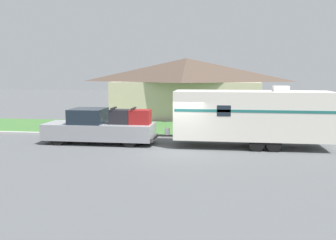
{
  "coord_description": "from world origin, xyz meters",
  "views": [
    {
      "loc": [
        2.05,
        -18.77,
        4.06
      ],
      "look_at": [
        -0.78,
        1.43,
        1.4
      ],
      "focal_mm": 40.0,
      "sensor_mm": 36.0,
      "label": 1
    }
  ],
  "objects": [
    {
      "name": "lawn_strip",
      "position": [
        0.0,
        7.4,
        0.01
      ],
      "size": [
        80.0,
        7.0,
        0.03
      ],
      "color": "#3D6B33",
      "rests_on": "ground_plane"
    },
    {
      "name": "ground_plane",
      "position": [
        0.0,
        0.0,
        0.0
      ],
      "size": [
        120.0,
        120.0,
        0.0
      ],
      "primitive_type": "plane",
      "color": "#515456"
    },
    {
      "name": "curb_strip",
      "position": [
        0.0,
        3.75,
        0.07
      ],
      "size": [
        80.0,
        0.3,
        0.14
      ],
      "color": "#ADADA8",
      "rests_on": "ground_plane"
    },
    {
      "name": "travel_trailer",
      "position": [
        3.72,
        1.43,
        1.74
      ],
      "size": [
        9.16,
        2.33,
        3.3
      ],
      "color": "black",
      "rests_on": "ground_plane"
    },
    {
      "name": "mailbox",
      "position": [
        0.32,
        4.69,
        1.08
      ],
      "size": [
        0.48,
        0.2,
        1.41
      ],
      "color": "brown",
      "rests_on": "ground_plane"
    },
    {
      "name": "house_across_street",
      "position": [
        -0.94,
        14.55,
        2.71
      ],
      "size": [
        13.52,
        6.76,
        5.22
      ],
      "color": "beige",
      "rests_on": "ground_plane"
    },
    {
      "name": "pickup_truck",
      "position": [
        -4.64,
        1.43,
        0.91
      ],
      "size": [
        6.29,
        2.1,
        2.06
      ],
      "color": "black",
      "rests_on": "ground_plane"
    }
  ]
}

